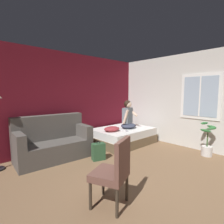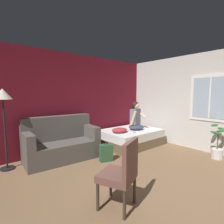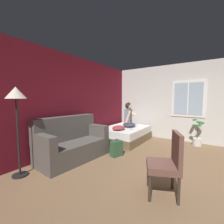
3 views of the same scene
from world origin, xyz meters
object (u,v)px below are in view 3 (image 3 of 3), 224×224
(floor_lamp, at_px, (16,101))
(potted_plant, at_px, (197,136))
(cell_phone, at_px, (131,129))
(couch, at_px, (72,143))
(side_chair, at_px, (167,161))
(throw_pillow, at_px, (119,128))
(bed, at_px, (125,134))
(backpack, at_px, (116,149))
(person_seated, at_px, (129,117))

(floor_lamp, bearing_deg, potted_plant, -32.93)
(cell_phone, relative_size, potted_plant, 0.17)
(cell_phone, xyz_separation_m, floor_lamp, (-3.07, 0.81, 0.94))
(couch, xyz_separation_m, side_chair, (-0.15, -2.31, 0.14))
(throw_pillow, distance_m, cell_phone, 0.44)
(bed, height_order, couch, couch)
(throw_pillow, height_order, cell_phone, throw_pillow)
(backpack, relative_size, throw_pillow, 0.95)
(throw_pillow, xyz_separation_m, floor_lamp, (-2.75, 0.52, 0.88))
(side_chair, relative_size, throw_pillow, 2.04)
(bed, relative_size, floor_lamp, 1.06)
(throw_pillow, height_order, potted_plant, potted_plant)
(backpack, distance_m, throw_pillow, 1.04)
(couch, height_order, cell_phone, couch)
(side_chair, xyz_separation_m, person_seated, (2.44, 1.95, 0.30))
(person_seated, bearing_deg, floor_lamp, 171.17)
(bed, height_order, cell_phone, cell_phone)
(bed, relative_size, throw_pillow, 3.76)
(side_chair, height_order, floor_lamp, floor_lamp)
(bed, distance_m, backpack, 1.49)
(cell_phone, bearing_deg, couch, -166.93)
(floor_lamp, relative_size, potted_plant, 2.00)
(throw_pillow, bearing_deg, backpack, -152.05)
(side_chair, distance_m, throw_pillow, 2.63)
(bed, distance_m, floor_lamp, 3.53)
(side_chair, relative_size, floor_lamp, 0.58)
(couch, xyz_separation_m, person_seated, (2.29, -0.36, 0.44))
(potted_plant, bearing_deg, couch, 140.01)
(potted_plant, bearing_deg, throw_pillow, 122.05)
(bed, xyz_separation_m, cell_phone, (-0.22, -0.36, 0.25))
(person_seated, xyz_separation_m, potted_plant, (0.65, -2.11, -0.53))
(person_seated, relative_size, cell_phone, 6.08)
(cell_phone, xyz_separation_m, potted_plant, (1.00, -1.82, -0.18))
(couch, bearing_deg, cell_phone, -18.28)
(throw_pillow, relative_size, floor_lamp, 0.28)
(potted_plant, bearing_deg, floor_lamp, 147.07)
(person_seated, bearing_deg, bed, 150.72)
(person_seated, bearing_deg, backpack, -163.70)
(couch, xyz_separation_m, cell_phone, (1.94, -0.64, 0.09))
(person_seated, bearing_deg, couch, 171.13)
(floor_lamp, height_order, potted_plant, floor_lamp)
(person_seated, xyz_separation_m, floor_lamp, (-3.43, 0.53, 0.59))
(cell_phone, bearing_deg, person_seated, 69.72)
(couch, height_order, floor_lamp, floor_lamp)
(bed, bearing_deg, person_seated, -29.28)
(throw_pillow, bearing_deg, bed, 7.50)
(person_seated, relative_size, throw_pillow, 1.82)
(bed, height_order, throw_pillow, throw_pillow)
(potted_plant, bearing_deg, side_chair, 177.09)
(side_chair, xyz_separation_m, floor_lamp, (-0.99, 2.48, 0.90))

